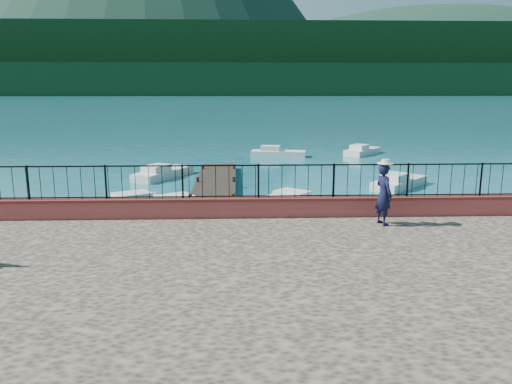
{
  "coord_description": "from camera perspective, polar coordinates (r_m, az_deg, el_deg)",
  "views": [
    {
      "loc": [
        -0.92,
        -10.54,
        4.95
      ],
      "look_at": [
        -0.44,
        2.0,
        2.3
      ],
      "focal_mm": 35.0,
      "sensor_mm": 36.0,
      "label": 1
    }
  ],
  "objects": [
    {
      "name": "boat_3",
      "position": [
        28.25,
        -10.54,
        2.46
      ],
      "size": [
        3.12,
        4.27,
        0.8
      ],
      "primitive_type": "cube",
      "rotation": [
        0.0,
        0.0,
        1.08
      ],
      "color": "silver",
      "rests_on": "ground"
    },
    {
      "name": "person",
      "position": [
        14.15,
        14.38,
        -0.26
      ],
      "size": [
        0.58,
        0.72,
        1.71
      ],
      "primitive_type": "imported",
      "rotation": [
        0.0,
        0.0,
        1.89
      ],
      "color": "black",
      "rests_on": "promenade"
    },
    {
      "name": "ground",
      "position": [
        11.68,
        2.59,
        -13.16
      ],
      "size": [
        2000.0,
        2000.0,
        0.0
      ],
      "primitive_type": "plane",
      "color": "#19596B",
      "rests_on": "ground"
    },
    {
      "name": "boat_5",
      "position": [
        38.19,
        12.09,
        4.83
      ],
      "size": [
        3.34,
        3.64,
        0.8
      ],
      "primitive_type": "cube",
      "rotation": [
        0.0,
        0.0,
        0.87
      ],
      "color": "silver",
      "rests_on": "ground"
    },
    {
      "name": "dock",
      "position": [
        23.07,
        -4.85,
        -0.12
      ],
      "size": [
        2.0,
        16.0,
        0.3
      ],
      "primitive_type": "cube",
      "color": "#2D231C",
      "rests_on": "ground"
    },
    {
      "name": "railing",
      "position": [
        14.52,
        1.47,
        1.23
      ],
      "size": [
        27.0,
        0.05,
        0.95
      ],
      "primitive_type": "cube",
      "color": "black",
      "rests_on": "parapet"
    },
    {
      "name": "foothills",
      "position": [
        370.93,
        -2.14,
        14.56
      ],
      "size": [
        900.0,
        120.0,
        44.0
      ],
      "primitive_type": "cube",
      "color": "black",
      "rests_on": "ground"
    },
    {
      "name": "parapet",
      "position": [
        14.68,
        1.45,
        -1.71
      ],
      "size": [
        28.0,
        0.46,
        0.58
      ],
      "primitive_type": "cube",
      "color": "#B24340",
      "rests_on": "promenade"
    },
    {
      "name": "far_forest",
      "position": [
        310.57,
        -2.1,
        12.67
      ],
      "size": [
        900.0,
        60.0,
        18.0
      ],
      "primitive_type": "cube",
      "color": "black",
      "rests_on": "ground"
    },
    {
      "name": "boat_4",
      "position": [
        36.19,
        2.57,
        4.7
      ],
      "size": [
        4.06,
        1.93,
        0.8
      ],
      "primitive_type": "cube",
      "rotation": [
        0.0,
        0.0,
        -0.17
      ],
      "color": "silver",
      "rests_on": "ground"
    },
    {
      "name": "boat_2",
      "position": [
        26.02,
        16.09,
        1.39
      ],
      "size": [
        3.52,
        3.61,
        0.8
      ],
      "primitive_type": "cube",
      "rotation": [
        0.0,
        0.0,
        0.81
      ],
      "color": "silver",
      "rests_on": "ground"
    },
    {
      "name": "boat_1",
      "position": [
        20.23,
        5.41,
        -1.12
      ],
      "size": [
        3.62,
        3.42,
        0.8
      ],
      "primitive_type": "cube",
      "rotation": [
        0.0,
        0.0,
        -0.73
      ],
      "color": "silver",
      "rests_on": "ground"
    },
    {
      "name": "companion_hill",
      "position": [
        611.84,
        19.3,
        10.82
      ],
      "size": [
        448.0,
        384.0,
        180.0
      ],
      "primitive_type": "ellipsoid",
      "color": "#142D23",
      "rests_on": "ground"
    },
    {
      "name": "hat",
      "position": [
        13.99,
        14.58,
        3.39
      ],
      "size": [
        0.44,
        0.44,
        0.12
      ],
      "primitive_type": "cylinder",
      "color": "white",
      "rests_on": "person"
    },
    {
      "name": "boat_0",
      "position": [
        20.96,
        -12.42,
        -0.89
      ],
      "size": [
        4.11,
        3.17,
        0.8
      ],
      "primitive_type": "cube",
      "rotation": [
        0.0,
        0.0,
        0.54
      ],
      "color": "silver",
      "rests_on": "ground"
    }
  ]
}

